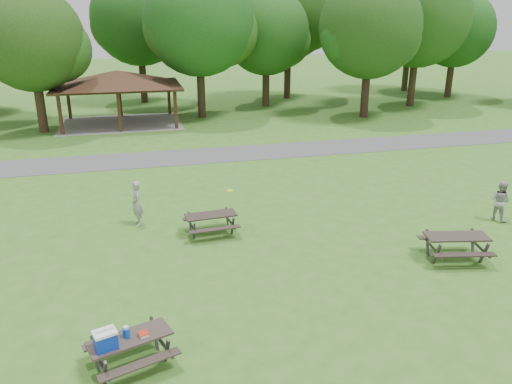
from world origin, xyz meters
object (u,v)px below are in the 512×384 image
object	(u,v)px
picnic_table_middle	(211,219)
frisbee_thrower	(136,203)
frisbee_catcher	(500,201)
picnic_table_near	(123,342)

from	to	relation	value
picnic_table_middle	frisbee_thrower	world-z (taller)	frisbee_thrower
frisbee_catcher	frisbee_thrower	bearing A→B (deg)	53.57
picnic_table_near	frisbee_catcher	size ratio (longest dim) A/B	1.39
picnic_table_middle	frisbee_thrower	size ratio (longest dim) A/B	1.12
frisbee_thrower	picnic_table_middle	bearing A→B (deg)	48.61
frisbee_catcher	picnic_table_middle	bearing A→B (deg)	58.43
picnic_table_near	picnic_table_middle	xyz separation A→B (m)	(3.04, 6.73, -0.14)
picnic_table_near	picnic_table_middle	world-z (taller)	picnic_table_near
picnic_table_middle	frisbee_catcher	xyz separation A→B (m)	(10.89, -1.39, 0.20)
picnic_table_near	frisbee_thrower	bearing A→B (deg)	86.51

